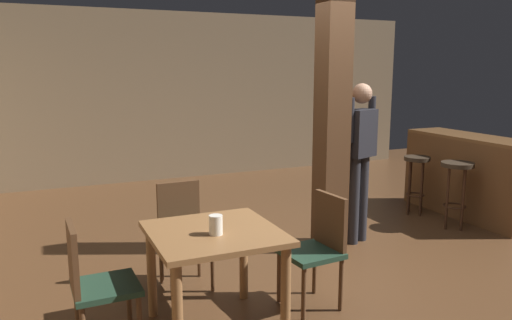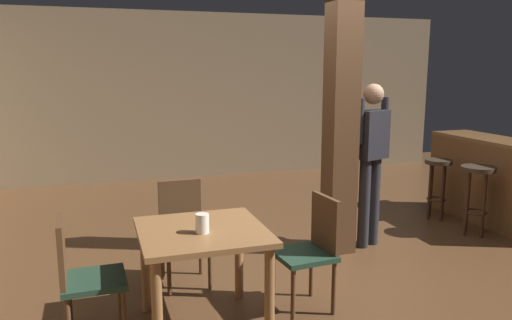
# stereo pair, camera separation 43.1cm
# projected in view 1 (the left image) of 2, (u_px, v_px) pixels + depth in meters

# --- Properties ---
(ground_plane) EXTENTS (10.80, 10.80, 0.00)m
(ground_plane) POSITION_uv_depth(u_px,v_px,m) (349.00, 263.00, 4.86)
(ground_plane) COLOR #4C301C
(wall_back) EXTENTS (8.00, 0.10, 2.80)m
(wall_back) POSITION_uv_depth(u_px,v_px,m) (204.00, 96.00, 8.66)
(wall_back) COLOR #756047
(wall_back) RESTS_ON ground_plane
(pillar) EXTENTS (0.28, 0.28, 2.80)m
(pillar) POSITION_uv_depth(u_px,v_px,m) (332.00, 116.00, 5.04)
(pillar) COLOR #4C301C
(pillar) RESTS_ON ground_plane
(dining_table) EXTENTS (0.89, 0.89, 0.75)m
(dining_table) POSITION_uv_depth(u_px,v_px,m) (215.00, 248.00, 3.54)
(dining_table) COLOR brown
(dining_table) RESTS_ON ground_plane
(chair_east) EXTENTS (0.46, 0.46, 0.89)m
(chair_east) POSITION_uv_depth(u_px,v_px,m) (318.00, 244.00, 3.93)
(chair_east) COLOR #1E3828
(chair_east) RESTS_ON ground_plane
(chair_west) EXTENTS (0.43, 0.43, 0.89)m
(chair_west) POSITION_uv_depth(u_px,v_px,m) (93.00, 281.00, 3.25)
(chair_west) COLOR #1E3828
(chair_west) RESTS_ON ground_plane
(chair_north) EXTENTS (0.43, 0.43, 0.89)m
(chair_north) POSITION_uv_depth(u_px,v_px,m) (183.00, 229.00, 4.31)
(chair_north) COLOR #1E3828
(chair_north) RESTS_ON ground_plane
(napkin_cup) EXTENTS (0.09, 0.09, 0.14)m
(napkin_cup) POSITION_uv_depth(u_px,v_px,m) (216.00, 225.00, 3.42)
(napkin_cup) COLOR silver
(napkin_cup) RESTS_ON dining_table
(standing_person) EXTENTS (0.47, 0.30, 1.72)m
(standing_person) POSITION_uv_depth(u_px,v_px,m) (360.00, 151.00, 5.30)
(standing_person) COLOR black
(standing_person) RESTS_ON ground_plane
(bar_counter) EXTENTS (0.56, 1.79, 1.03)m
(bar_counter) POSITION_uv_depth(u_px,v_px,m) (465.00, 176.00, 6.33)
(bar_counter) COLOR brown
(bar_counter) RESTS_ON ground_plane
(bar_stool_near) EXTENTS (0.37, 0.37, 0.79)m
(bar_stool_near) POSITION_uv_depth(u_px,v_px,m) (457.00, 179.00, 5.83)
(bar_stool_near) COLOR #2D2319
(bar_stool_near) RESTS_ON ground_plane
(bar_stool_mid) EXTENTS (0.33, 0.33, 0.76)m
(bar_stool_mid) POSITION_uv_depth(u_px,v_px,m) (416.00, 172.00, 6.41)
(bar_stool_mid) COLOR #2D2319
(bar_stool_mid) RESTS_ON ground_plane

